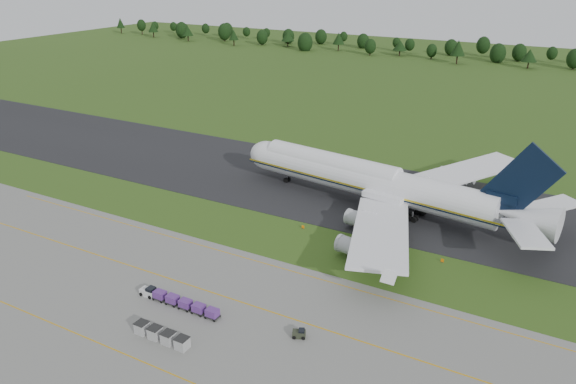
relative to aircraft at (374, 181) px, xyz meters
The scene contains 10 objects.
ground 25.42m from the aircraft, 113.89° to the right, with size 600.00×600.00×0.00m, color #2D4B16.
apron 57.80m from the aircraft, 100.04° to the right, with size 300.00×52.00×0.06m, color slate.
taxiway 12.72m from the aircraft, 151.88° to the left, with size 300.00×40.00×0.08m, color black.
apron_markings 50.94m from the aircraft, 101.43° to the right, with size 300.00×30.20×0.01m.
tree_line 198.80m from the aircraft, 94.03° to the left, with size 526.97×22.83×11.90m.
aircraft is the anchor object (origin of this frame).
baggage_train 51.92m from the aircraft, 103.80° to the right, with size 14.73×1.56×1.50m.
utility_cart 48.86m from the aircraft, 81.08° to the right, with size 2.12×1.73×1.01m.
uld_row 58.77m from the aircraft, 98.60° to the right, with size 8.94×1.74×1.72m.
edge_markers 18.73m from the aircraft, 71.41° to the right, with size 28.11×0.30×0.60m.
Camera 1 is at (47.77, -82.85, 48.95)m, focal length 35.00 mm.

